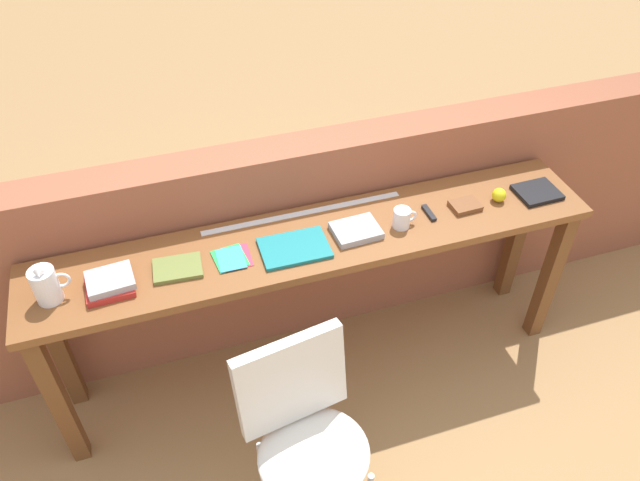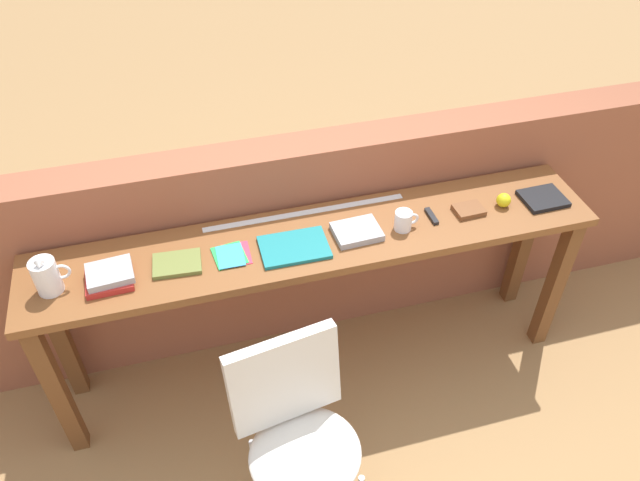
% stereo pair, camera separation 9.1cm
% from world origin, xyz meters
% --- Properties ---
extents(ground_plane, '(40.00, 40.00, 0.00)m').
position_xyz_m(ground_plane, '(0.00, 0.00, 0.00)').
color(ground_plane, '#9E7547').
extents(brick_wall_back, '(6.00, 0.20, 1.14)m').
position_xyz_m(brick_wall_back, '(0.00, 0.64, 0.57)').
color(brick_wall_back, '#935138').
rests_on(brick_wall_back, ground).
extents(sideboard, '(2.50, 0.44, 0.88)m').
position_xyz_m(sideboard, '(0.00, 0.30, 0.74)').
color(sideboard, brown).
rests_on(sideboard, ground).
extents(chair_white_moulded, '(0.51, 0.52, 0.89)m').
position_xyz_m(chair_white_moulded, '(-0.26, -0.37, 0.53)').
color(chair_white_moulded, silver).
rests_on(chair_white_moulded, ground).
extents(pitcher_white, '(0.14, 0.10, 0.18)m').
position_xyz_m(pitcher_white, '(-1.09, 0.27, 0.96)').
color(pitcher_white, white).
rests_on(pitcher_white, sideboard).
extents(book_stack_leftmost, '(0.20, 0.17, 0.06)m').
position_xyz_m(book_stack_leftmost, '(-0.86, 0.26, 0.91)').
color(book_stack_leftmost, red).
rests_on(book_stack_leftmost, sideboard).
extents(magazine_cycling, '(0.21, 0.16, 0.02)m').
position_xyz_m(magazine_cycling, '(-0.60, 0.28, 0.89)').
color(magazine_cycling, olive).
rests_on(magazine_cycling, sideboard).
extents(pamphlet_pile_colourful, '(0.16, 0.16, 0.01)m').
position_xyz_m(pamphlet_pile_colourful, '(-0.37, 0.28, 0.88)').
color(pamphlet_pile_colourful, '#E5334C').
rests_on(pamphlet_pile_colourful, sideboard).
extents(book_open_centre, '(0.29, 0.20, 0.02)m').
position_xyz_m(book_open_centre, '(-0.11, 0.25, 0.89)').
color(book_open_centre, '#19757A').
rests_on(book_open_centre, sideboard).
extents(book_grey_hardcover, '(0.21, 0.17, 0.03)m').
position_xyz_m(book_grey_hardcover, '(0.17, 0.27, 0.90)').
color(book_grey_hardcover, '#9E9EA3').
rests_on(book_grey_hardcover, sideboard).
extents(mug, '(0.11, 0.08, 0.09)m').
position_xyz_m(mug, '(0.38, 0.25, 0.92)').
color(mug, white).
rests_on(mug, sideboard).
extents(multitool_folded, '(0.02, 0.11, 0.02)m').
position_xyz_m(multitool_folded, '(0.53, 0.29, 0.89)').
color(multitool_folded, black).
rests_on(multitool_folded, sideboard).
extents(leather_journal_brown, '(0.13, 0.10, 0.02)m').
position_xyz_m(leather_journal_brown, '(0.70, 0.28, 0.89)').
color(leather_journal_brown, brown).
rests_on(leather_journal_brown, sideboard).
extents(sports_ball_small, '(0.07, 0.07, 0.07)m').
position_xyz_m(sports_ball_small, '(0.87, 0.28, 0.91)').
color(sports_ball_small, yellow).
rests_on(sports_ball_small, sideboard).
extents(book_repair_rightmost, '(0.20, 0.17, 0.02)m').
position_xyz_m(book_repair_rightmost, '(1.07, 0.27, 0.89)').
color(book_repair_rightmost, black).
rests_on(book_repair_rightmost, sideboard).
extents(ruler_metal_back_edge, '(0.93, 0.03, 0.00)m').
position_xyz_m(ruler_metal_back_edge, '(-0.01, 0.47, 0.88)').
color(ruler_metal_back_edge, silver).
rests_on(ruler_metal_back_edge, sideboard).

